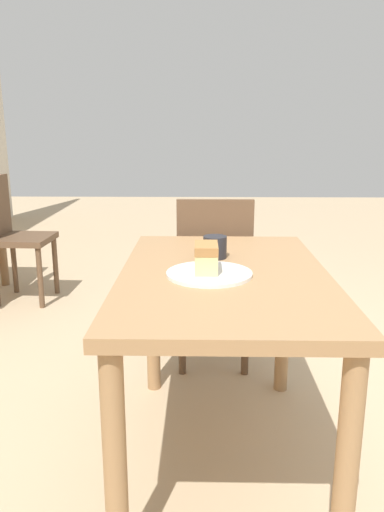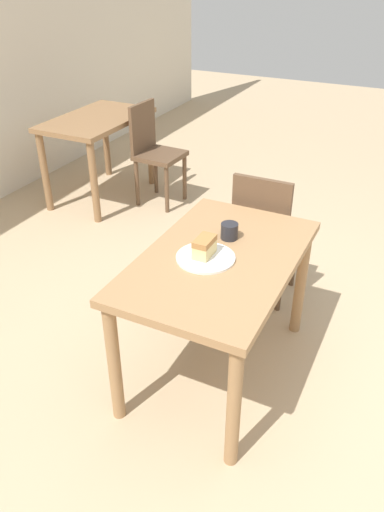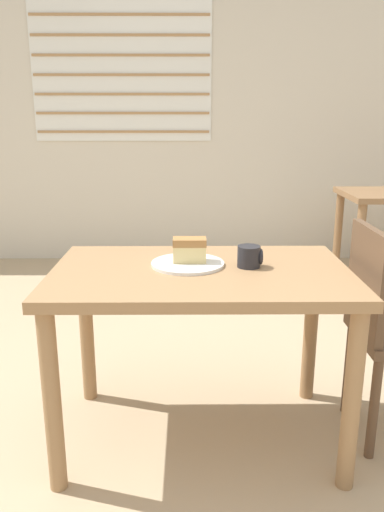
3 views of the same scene
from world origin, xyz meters
The scene contains 8 objects.
ground_plane centered at (0.00, 0.00, 0.00)m, with size 14.00×14.00×0.00m, color tan.
dining_table_near centered at (-0.01, 0.39, 0.60)m, with size 1.09×0.68×0.70m.
dining_table_far centered at (1.57, 2.20, 0.59)m, with size 0.99×0.60×0.72m.
chair_near_window centered at (0.72, 0.40, 0.47)m, with size 0.36×0.36×0.85m.
chair_far_corner centered at (1.68, 1.72, 0.47)m, with size 0.38×0.38×0.85m.
plate centered at (-0.06, 0.44, 0.71)m, with size 0.27×0.27×0.01m.
cake_slice centered at (-0.05, 0.45, 0.76)m, with size 0.12×0.07×0.09m.
coffee_mug centered at (0.17, 0.41, 0.74)m, with size 0.09×0.09×0.08m.
Camera 2 is at (-1.84, -0.37, 1.91)m, focal length 35.00 mm.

